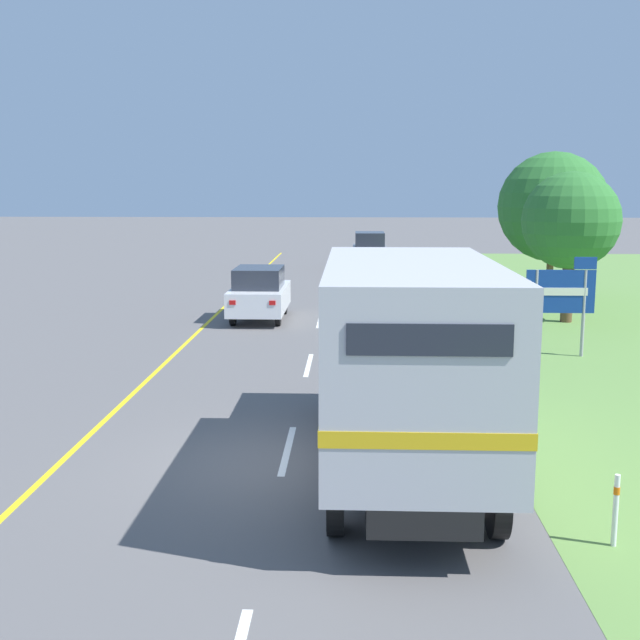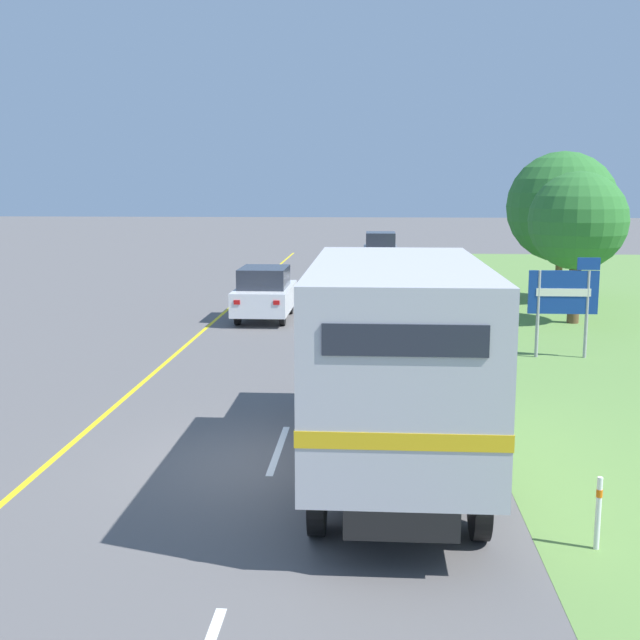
{
  "view_description": "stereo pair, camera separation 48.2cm",
  "coord_description": "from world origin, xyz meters",
  "views": [
    {
      "loc": [
        1.11,
        -12.54,
        4.54
      ],
      "look_at": [
        0.3,
        7.12,
        1.2
      ],
      "focal_mm": 45.0,
      "sensor_mm": 36.0,
      "label": 1
    },
    {
      "loc": [
        1.59,
        -12.51,
        4.54
      ],
      "look_at": [
        0.3,
        7.12,
        1.2
      ],
      "focal_mm": 45.0,
      "sensor_mm": 36.0,
      "label": 2
    }
  ],
  "objects": [
    {
      "name": "centre_dash_mid_b",
      "position": [
        0.0,
        13.93,
        0.0
      ],
      "size": [
        0.12,
        2.6,
        0.01
      ],
      "primitive_type": "cube",
      "color": "white",
      "rests_on": "ground"
    },
    {
      "name": "centre_dash_far",
      "position": [
        0.0,
        20.53,
        0.0
      ],
      "size": [
        0.12,
        2.6,
        0.01
      ],
      "primitive_type": "cube",
      "color": "white",
      "rests_on": "ground"
    },
    {
      "name": "ground_plane",
      "position": [
        0.0,
        0.0,
        0.0
      ],
      "size": [
        200.0,
        200.0,
        0.0
      ],
      "primitive_type": "plane",
      "color": "#5B5959"
    },
    {
      "name": "roadside_tree_mid",
      "position": [
        8.9,
        19.36,
        3.67
      ],
      "size": [
        4.26,
        4.26,
        5.8
      ],
      "color": "brown",
      "rests_on": "ground"
    },
    {
      "name": "centre_dash_farthest",
      "position": [
        0.0,
        27.13,
        0.0
      ],
      "size": [
        0.12,
        2.6,
        0.01
      ],
      "primitive_type": "cube",
      "color": "white",
      "rests_on": "ground"
    },
    {
      "name": "roadside_tree_near",
      "position": [
        8.24,
        14.15,
        3.35
      ],
      "size": [
        3.19,
        3.19,
        4.96
      ],
      "color": "brown",
      "rests_on": "ground"
    },
    {
      "name": "centre_dash_near",
      "position": [
        0.0,
        0.73,
        0.0
      ],
      "size": [
        0.12,
        2.6,
        0.01
      ],
      "primitive_type": "cube",
      "color": "white",
      "rests_on": "ground"
    },
    {
      "name": "centre_dash_mid_a",
      "position": [
        0.0,
        7.33,
        0.0
      ],
      "size": [
        0.12,
        2.6,
        0.01
      ],
      "primitive_type": "cube",
      "color": "white",
      "rests_on": "ground"
    },
    {
      "name": "edge_line_yellow",
      "position": [
        -3.7,
        11.71,
        0.0
      ],
      "size": [
        0.12,
        58.48,
        0.01
      ],
      "primitive_type": "cube",
      "color": "yellow",
      "rests_on": "ground"
    },
    {
      "name": "horse_trailer_truck",
      "position": [
        1.96,
        -0.26,
        1.93
      ],
      "size": [
        2.46,
        7.79,
        3.43
      ],
      "color": "black",
      "rests_on": "ground"
    },
    {
      "name": "delineator_post",
      "position": [
        4.44,
        -2.83,
        0.51
      ],
      "size": [
        0.08,
        0.08,
        0.95
      ],
      "color": "white",
      "rests_on": "ground"
    },
    {
      "name": "lead_car_grey_ahead",
      "position": [
        2.01,
        30.91,
        1.0
      ],
      "size": [
        1.8,
        4.04,
        2.0
      ],
      "color": "black",
      "rests_on": "ground"
    },
    {
      "name": "lead_car_white",
      "position": [
        -2.04,
        14.19,
        0.91
      ],
      "size": [
        1.8,
        3.95,
        1.79
      ],
      "color": "black",
      "rests_on": "ground"
    },
    {
      "name": "highway_sign",
      "position": [
        6.63,
        8.67,
        1.67
      ],
      "size": [
        1.81,
        0.09,
        2.66
      ],
      "color": "#9E9EA3",
      "rests_on": "ground"
    }
  ]
}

